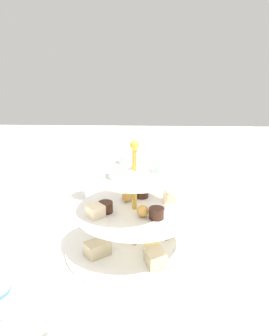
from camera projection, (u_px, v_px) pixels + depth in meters
name	position (u px, v px, depth m)	size (l,w,h in m)	color
ground_plane	(134.00, 248.00, 0.78)	(2.40, 2.40, 0.00)	white
tiered_serving_stand	(135.00, 219.00, 0.76)	(0.30, 0.30, 0.24)	white
water_glass_tall_right	(96.00, 179.00, 1.02)	(0.07, 0.07, 0.11)	silver
water_glass_short_left	(71.00, 331.00, 0.51)	(0.06, 0.06, 0.07)	silver
butter_knife_left	(243.00, 211.00, 0.95)	(0.17, 0.01, 0.00)	silver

